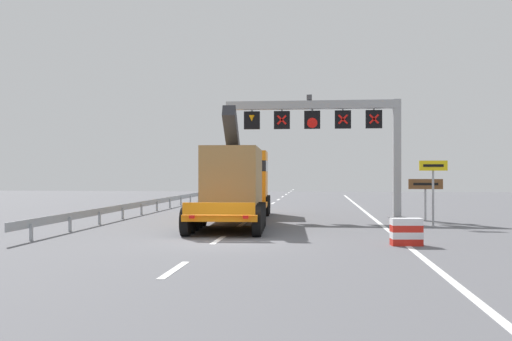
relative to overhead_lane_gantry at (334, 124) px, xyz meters
name	(u,v)px	position (x,y,z in m)	size (l,w,h in m)	color
ground	(224,242)	(-4.17, -11.52, -5.04)	(112.00, 112.00, 0.00)	#5B5B60
lane_markings	(276,201)	(-4.43, 17.82, -5.03)	(0.20, 73.28, 0.01)	silver
edge_line_right	(372,217)	(2.03, 0.48, -5.03)	(0.20, 63.00, 0.01)	silver
overhead_lane_gantry	(334,124)	(0.00, 0.00, 0.00)	(9.64, 0.90, 6.63)	#9EA0A5
heavy_haul_truck_orange	(238,181)	(-4.89, -2.54, -3.05)	(3.64, 14.16, 5.30)	orange
exit_sign_yellow	(433,178)	(4.29, -4.63, -2.88)	(1.25, 0.15, 2.96)	#9EA0A5
tourist_info_sign_brown	(426,189)	(4.46, -1.83, -3.42)	(1.68, 0.15, 2.10)	#9EA0A5
crash_barrier_striped	(406,232)	(2.00, -11.94, -4.59)	(1.05, 0.60, 0.90)	red
guardrail_left	(149,203)	(-11.07, 2.70, -4.48)	(0.13, 32.44, 0.76)	#999EA3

